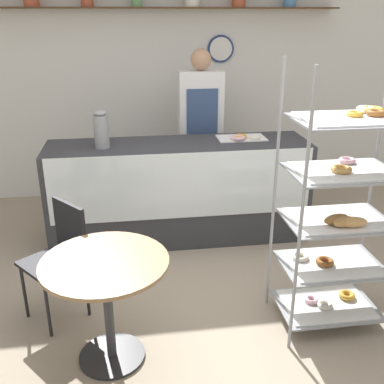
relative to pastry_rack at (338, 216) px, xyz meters
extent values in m
plane|color=gray|center=(-0.91, 0.14, -0.84)|extent=(14.00, 14.00, 0.00)
cube|color=white|center=(-0.91, 2.83, 0.51)|extent=(10.00, 0.06, 2.70)
cube|color=#4C331E|center=(-0.91, 2.68, 1.33)|extent=(3.91, 0.24, 0.02)
cylinder|color=#B24C33|center=(-1.74, 2.68, 1.41)|extent=(0.13, 0.13, 0.14)
cylinder|color=navy|center=(-0.26, 2.78, 0.89)|extent=(0.31, 0.03, 0.31)
cylinder|color=white|center=(-0.26, 2.76, 0.89)|extent=(0.26, 0.00, 0.26)
cube|color=#333338|center=(-0.91, 1.50, -0.36)|extent=(2.50, 0.64, 0.97)
cube|color=silver|center=(-0.91, 1.18, -0.18)|extent=(2.40, 0.01, 0.62)
cylinder|color=gray|center=(-0.37, -0.25, 0.09)|extent=(0.02, 0.02, 1.87)
cylinder|color=gray|center=(-0.37, 0.26, 0.09)|extent=(0.02, 0.02, 1.87)
cylinder|color=gray|center=(0.36, 0.26, 0.09)|extent=(0.02, 0.02, 1.87)
cube|color=gray|center=(0.00, 0.00, -0.72)|extent=(0.70, 0.49, 0.01)
cube|color=white|center=(0.00, 0.00, -0.71)|extent=(0.62, 0.43, 0.01)
torus|color=#EAB2C1|center=(-0.11, 0.04, -0.69)|extent=(0.10, 0.10, 0.03)
torus|color=silver|center=(-0.03, -0.04, -0.69)|extent=(0.11, 0.11, 0.03)
torus|color=gold|center=(0.18, 0.05, -0.69)|extent=(0.12, 0.12, 0.04)
cube|color=gray|center=(0.00, 0.00, -0.38)|extent=(0.70, 0.49, 0.01)
cube|color=white|center=(0.00, 0.00, -0.37)|extent=(0.62, 0.43, 0.01)
torus|color=silver|center=(-0.21, 0.08, -0.34)|extent=(0.12, 0.12, 0.03)
torus|color=brown|center=(-0.06, -0.01, -0.34)|extent=(0.13, 0.13, 0.04)
cube|color=gray|center=(0.00, 0.00, -0.03)|extent=(0.70, 0.49, 0.01)
cube|color=white|center=(0.00, 0.00, -0.02)|extent=(0.62, 0.43, 0.01)
ellipsoid|color=olive|center=(-0.05, -0.08, 0.02)|extent=(0.21, 0.13, 0.06)
ellipsoid|color=#B27F47|center=(-0.02, -0.12, 0.02)|extent=(0.18, 0.12, 0.07)
ellipsoid|color=tan|center=(0.03, -0.14, 0.02)|extent=(0.20, 0.10, 0.07)
cube|color=gray|center=(0.00, 0.00, 0.31)|extent=(0.70, 0.49, 0.01)
cube|color=white|center=(0.00, 0.00, 0.33)|extent=(0.62, 0.43, 0.01)
torus|color=tan|center=(-0.04, -0.03, 0.35)|extent=(0.13, 0.13, 0.04)
torus|color=#EAB2C1|center=(0.08, 0.14, 0.35)|extent=(0.11, 0.11, 0.03)
cube|color=gray|center=(0.00, 0.00, 0.66)|extent=(0.70, 0.49, 0.01)
cube|color=white|center=(0.00, 0.00, 0.67)|extent=(0.62, 0.43, 0.01)
torus|color=gold|center=(0.19, 0.11, 0.70)|extent=(0.14, 0.14, 0.04)
torus|color=silver|center=(0.16, 0.13, 0.70)|extent=(0.12, 0.12, 0.04)
torus|color=brown|center=(0.16, 0.01, 0.70)|extent=(0.12, 0.12, 0.04)
torus|color=gold|center=(0.03, 0.02, 0.69)|extent=(0.10, 0.10, 0.03)
cube|color=#282833|center=(-0.61, 2.10, -0.38)|extent=(0.28, 0.19, 0.93)
cube|color=silver|center=(-0.61, 2.10, 0.41)|extent=(0.47, 0.22, 0.63)
cube|color=#334770|center=(-0.61, 1.98, 0.29)|extent=(0.33, 0.01, 0.53)
sphere|color=tan|center=(-0.61, 2.10, 0.84)|extent=(0.22, 0.22, 0.22)
cylinder|color=#262628|center=(-1.56, -0.17, -0.83)|extent=(0.43, 0.43, 0.02)
cylinder|color=#333338|center=(-1.56, -0.17, -0.48)|extent=(0.06, 0.06, 0.69)
cylinder|color=olive|center=(-1.56, -0.17, -0.12)|extent=(0.79, 0.79, 0.02)
cylinder|color=black|center=(-2.20, 0.35, -0.62)|extent=(0.02, 0.02, 0.45)
cylinder|color=black|center=(-1.99, 0.10, -0.62)|extent=(0.02, 0.02, 0.45)
cylinder|color=black|center=(-1.95, 0.55, -0.62)|extent=(0.02, 0.02, 0.45)
cylinder|color=black|center=(-1.74, 0.30, -0.62)|extent=(0.02, 0.02, 0.45)
cube|color=black|center=(-1.97, 0.32, -0.38)|extent=(0.53, 0.53, 0.03)
cube|color=black|center=(-1.83, 0.43, -0.17)|extent=(0.25, 0.30, 0.40)
cylinder|color=gray|center=(-1.62, 1.46, 0.28)|extent=(0.14, 0.14, 0.30)
ellipsoid|color=gray|center=(-1.62, 1.46, 0.45)|extent=(0.12, 0.12, 0.05)
cube|color=white|center=(-0.28, 1.59, 0.14)|extent=(0.47, 0.27, 0.01)
torus|color=gold|center=(-0.30, 1.56, 0.16)|extent=(0.13, 0.13, 0.03)
torus|color=#EAB2C1|center=(-0.34, 1.50, 0.16)|extent=(0.14, 0.14, 0.04)
torus|color=silver|center=(-0.16, 1.53, 0.16)|extent=(0.11, 0.11, 0.03)
camera|label=1|loc=(-1.38, -2.59, 1.28)|focal=42.00mm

